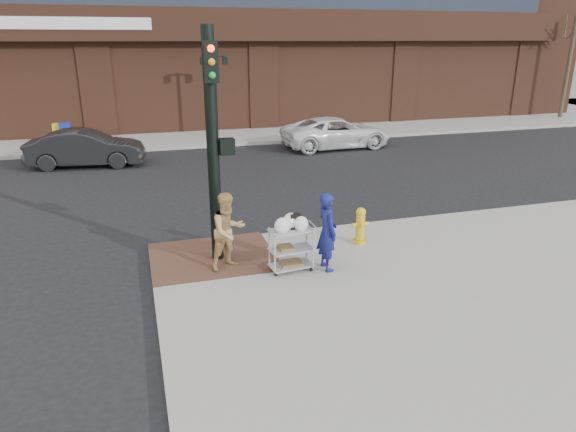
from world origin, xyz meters
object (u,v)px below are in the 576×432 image
object	(u,v)px
pedestrian_tan	(228,231)
minivan_white	(336,133)
traffic_signal_pole	(214,141)
woman_blue	(327,232)
fire_hydrant	(360,225)
lamp_post	(215,87)
utility_cart	(291,245)
sedan_dark	(86,148)

from	to	relation	value
pedestrian_tan	minivan_white	distance (m)	14.16
traffic_signal_pole	woman_blue	distance (m)	3.06
traffic_signal_pole	fire_hydrant	world-z (taller)	traffic_signal_pole
pedestrian_tan	minivan_white	xyz separation A→B (m)	(7.37, 12.09, -0.28)
lamp_post	fire_hydrant	xyz separation A→B (m)	(0.96, -15.31, -2.00)
utility_cart	lamp_post	bearing A→B (deg)	86.14
pedestrian_tan	fire_hydrant	size ratio (longest dim) A/B	1.86
traffic_signal_pole	woman_blue	xyz separation A→B (m)	(2.13, -1.22, -1.82)
traffic_signal_pole	sedan_dark	distance (m)	11.70
minivan_white	pedestrian_tan	bearing A→B (deg)	146.14
lamp_post	traffic_signal_pole	size ratio (longest dim) A/B	0.80
woman_blue	sedan_dark	xyz separation A→B (m)	(-5.61, 12.20, -0.27)
woman_blue	sedan_dark	bearing A→B (deg)	22.37
fire_hydrant	lamp_post	bearing A→B (deg)	93.59
lamp_post	sedan_dark	xyz separation A→B (m)	(-5.95, -4.25, -1.88)
traffic_signal_pole	fire_hydrant	distance (m)	4.09
woman_blue	utility_cart	size ratio (longest dim) A/B	1.37
traffic_signal_pole	woman_blue	size ratio (longest dim) A/B	2.91
sedan_dark	fire_hydrant	xyz separation A→B (m)	(6.91, -11.06, -0.12)
lamp_post	woman_blue	size ratio (longest dim) A/B	2.33
traffic_signal_pole	lamp_post	bearing A→B (deg)	80.76
lamp_post	woman_blue	bearing A→B (deg)	-91.20
utility_cart	fire_hydrant	bearing A→B (deg)	25.73
sedan_dark	fire_hydrant	size ratio (longest dim) A/B	4.91
traffic_signal_pole	pedestrian_tan	world-z (taller)	traffic_signal_pole
lamp_post	minivan_white	world-z (taller)	lamp_post
traffic_signal_pole	pedestrian_tan	distance (m)	1.92
sedan_dark	minivan_white	size ratio (longest dim) A/B	0.87
lamp_post	woman_blue	distance (m)	16.53
sedan_dark	utility_cart	distance (m)	12.99
woman_blue	traffic_signal_pole	bearing A→B (deg)	57.83
minivan_white	utility_cart	size ratio (longest dim) A/B	4.08
minivan_white	fire_hydrant	xyz separation A→B (m)	(-4.06, -11.62, -0.10)
pedestrian_tan	sedan_dark	bearing A→B (deg)	83.01
traffic_signal_pole	minivan_white	distance (m)	13.92
pedestrian_tan	sedan_dark	world-z (taller)	pedestrian_tan
sedan_dark	fire_hydrant	distance (m)	13.04
lamp_post	fire_hydrant	size ratio (longest dim) A/B	4.40
lamp_post	traffic_signal_pole	xyz separation A→B (m)	(-2.48, -15.23, 0.21)
lamp_post	pedestrian_tan	distance (m)	16.04
sedan_dark	minivan_white	bearing A→B (deg)	-79.91
utility_cart	fire_hydrant	world-z (taller)	utility_cart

